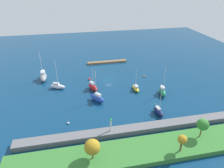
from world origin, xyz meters
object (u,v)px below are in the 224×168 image
(park_tree_mideast, at_px, (203,125))
(sailboat_green_inner_mooring, at_px, (162,92))
(sailboat_navy_far_south, at_px, (158,112))
(pier_dock, at_px, (107,62))
(mooring_buoy_white, at_px, (68,123))
(harbor_beacon, at_px, (111,124))
(mooring_buoy_red, at_px, (90,79))
(sailboat_red_far_north, at_px, (93,87))
(sailboat_blue_lone_south, at_px, (97,98))
(park_tree_west, at_px, (92,147))
(mooring_buoy_orange, at_px, (144,76))
(sailboat_yellow_near_pier, at_px, (136,88))
(sailboat_gray_along_channel, at_px, (43,76))
(park_tree_center, at_px, (182,140))
(sailboat_white_center_basin, at_px, (58,86))

(park_tree_mideast, height_order, sailboat_green_inner_mooring, sailboat_green_inner_mooring)
(sailboat_navy_far_south, bearing_deg, pier_dock, -176.75)
(sailboat_green_inner_mooring, distance_m, mooring_buoy_white, 33.80)
(park_tree_mideast, distance_m, sailboat_navy_far_south, 14.07)
(harbor_beacon, distance_m, sailboat_green_inner_mooring, 27.12)
(sailboat_green_inner_mooring, bearing_deg, sailboat_navy_far_south, -19.98)
(harbor_beacon, xyz_separation_m, mooring_buoy_white, (10.82, -6.67, -3.26))
(sailboat_green_inner_mooring, relative_size, sailboat_navy_far_south, 1.11)
(sailboat_navy_far_south, height_order, mooring_buoy_red, sailboat_navy_far_south)
(sailboat_red_far_north, bearing_deg, harbor_beacon, -21.81)
(sailboat_blue_lone_south, bearing_deg, sailboat_navy_far_south, -161.17)
(sailboat_navy_far_south, bearing_deg, sailboat_red_far_north, -143.82)
(pier_dock, distance_m, sailboat_green_inner_mooring, 35.50)
(pier_dock, xyz_separation_m, park_tree_west, (13.61, 56.99, 4.16))
(park_tree_mideast, distance_m, mooring_buoy_orange, 37.58)
(sailboat_red_far_north, bearing_deg, mooring_buoy_red, 156.55)
(sailboat_blue_lone_south, bearing_deg, park_tree_west, 131.46)
(park_tree_west, bearing_deg, sailboat_navy_far_south, -147.18)
(pier_dock, bearing_deg, sailboat_yellow_near_pier, 101.08)
(sailboat_yellow_near_pier, relative_size, mooring_buoy_orange, 10.90)
(harbor_beacon, height_order, sailboat_red_far_north, sailboat_red_far_north)
(pier_dock, bearing_deg, mooring_buoy_white, 66.03)
(park_tree_mideast, relative_size, sailboat_blue_lone_south, 0.47)
(park_tree_west, distance_m, sailboat_navy_far_south, 25.53)
(park_tree_west, bearing_deg, sailboat_gray_along_channel, -72.02)
(park_tree_west, xyz_separation_m, sailboat_gray_along_channel, (14.44, -44.51, -3.12))
(park_tree_center, height_order, mooring_buoy_orange, park_tree_center)
(sailboat_gray_along_channel, height_order, sailboat_navy_far_south, sailboat_gray_along_channel)
(park_tree_mideast, bearing_deg, mooring_buoy_white, -22.12)
(park_tree_center, xyz_separation_m, sailboat_red_far_north, (16.03, -34.27, -3.32))
(sailboat_blue_lone_south, bearing_deg, harbor_beacon, 145.81)
(harbor_beacon, xyz_separation_m, sailboat_blue_lone_south, (1.26, -16.60, -2.28))
(sailboat_blue_lone_south, height_order, mooring_buoy_white, sailboat_blue_lone_south)
(sailboat_blue_lone_south, distance_m, mooring_buoy_red, 16.10)
(sailboat_white_center_basin, xyz_separation_m, sailboat_gray_along_channel, (5.72, -8.40, 0.50))
(sailboat_white_center_basin, bearing_deg, park_tree_mideast, -20.09)
(park_tree_west, bearing_deg, sailboat_red_far_north, -96.76)
(park_tree_mideast, bearing_deg, sailboat_white_center_basin, -44.08)
(harbor_beacon, xyz_separation_m, sailboat_navy_far_south, (-15.65, -5.76, -2.56))
(pier_dock, xyz_separation_m, park_tree_mideast, (-13.40, 55.50, 4.55))
(sailboat_yellow_near_pier, bearing_deg, park_tree_center, 179.27)
(harbor_beacon, height_order, park_tree_center, park_tree_center)
(sailboat_green_inner_mooring, height_order, sailboat_blue_lone_south, sailboat_blue_lone_south)
(sailboat_red_far_north, relative_size, mooring_buoy_white, 13.79)
(sailboat_gray_along_channel, height_order, sailboat_red_far_north, sailboat_gray_along_channel)
(sailboat_yellow_near_pier, bearing_deg, park_tree_mideast, -166.19)
(sailboat_white_center_basin, distance_m, sailboat_yellow_near_pier, 28.65)
(sailboat_gray_along_channel, bearing_deg, sailboat_red_far_north, 53.04)
(park_tree_west, distance_m, sailboat_blue_lone_south, 25.13)
(mooring_buoy_red, bearing_deg, sailboat_gray_along_channel, -12.35)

